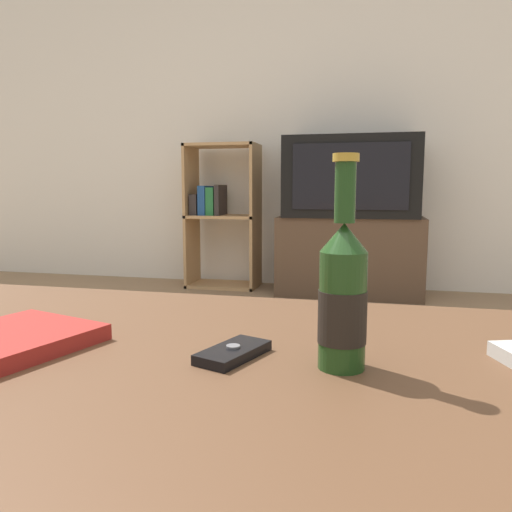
{
  "coord_description": "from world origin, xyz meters",
  "views": [
    {
      "loc": [
        0.32,
        -0.58,
        0.7
      ],
      "look_at": [
        0.1,
        0.35,
        0.57
      ],
      "focal_mm": 35.0,
      "sensor_mm": 36.0,
      "label": 1
    }
  ],
  "objects_px": {
    "bookshelf": "(219,212)",
    "beer_bottle": "(343,295)",
    "tv_stand": "(350,256)",
    "cell_phone": "(233,352)",
    "television": "(352,177)"
  },
  "relations": [
    {
      "from": "bookshelf",
      "to": "beer_bottle",
      "type": "relative_size",
      "value": 3.71
    },
    {
      "from": "tv_stand",
      "to": "cell_phone",
      "type": "bearing_deg",
      "value": -90.69
    },
    {
      "from": "bookshelf",
      "to": "beer_bottle",
      "type": "bearing_deg",
      "value": -69.49
    },
    {
      "from": "television",
      "to": "cell_phone",
      "type": "height_order",
      "value": "television"
    },
    {
      "from": "beer_bottle",
      "to": "television",
      "type": "bearing_deg",
      "value": 92.43
    },
    {
      "from": "tv_stand",
      "to": "cell_phone",
      "type": "height_order",
      "value": "tv_stand"
    },
    {
      "from": "tv_stand",
      "to": "beer_bottle",
      "type": "distance_m",
      "value": 2.71
    },
    {
      "from": "television",
      "to": "bookshelf",
      "type": "relative_size",
      "value": 0.84
    },
    {
      "from": "tv_stand",
      "to": "cell_phone",
      "type": "xyz_separation_m",
      "value": [
        -0.03,
        -2.68,
        0.22
      ]
    },
    {
      "from": "cell_phone",
      "to": "bookshelf",
      "type": "bearing_deg",
      "value": 127.76
    },
    {
      "from": "beer_bottle",
      "to": "bookshelf",
      "type": "bearing_deg",
      "value": 110.51
    },
    {
      "from": "bookshelf",
      "to": "cell_phone",
      "type": "bearing_deg",
      "value": -72.16
    },
    {
      "from": "tv_stand",
      "to": "beer_bottle",
      "type": "relative_size",
      "value": 3.44
    },
    {
      "from": "beer_bottle",
      "to": "cell_phone",
      "type": "xyz_separation_m",
      "value": [
        -0.15,
        0.01,
        -0.09
      ]
    },
    {
      "from": "television",
      "to": "bookshelf",
      "type": "xyz_separation_m",
      "value": [
        -0.92,
        0.08,
        -0.24
      ]
    }
  ]
}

